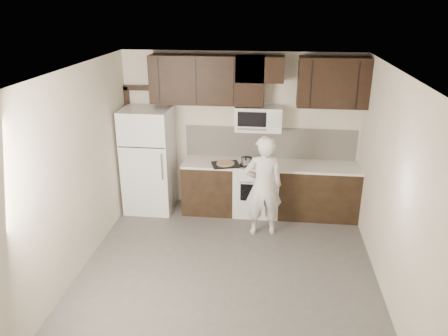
% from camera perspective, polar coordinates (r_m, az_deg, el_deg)
% --- Properties ---
extents(floor, '(4.50, 4.50, 0.00)m').
position_cam_1_polar(floor, '(6.06, 0.34, -13.88)').
color(floor, '#53514E').
rests_on(floor, ground).
extents(back_wall, '(4.00, 0.00, 4.00)m').
position_cam_1_polar(back_wall, '(7.50, 2.23, 4.72)').
color(back_wall, beige).
rests_on(back_wall, ground).
extents(ceiling, '(4.50, 4.50, 0.00)m').
position_cam_1_polar(ceiling, '(5.01, 0.41, 12.25)').
color(ceiling, white).
rests_on(ceiling, back_wall).
extents(counter_run, '(2.95, 0.64, 0.91)m').
position_cam_1_polar(counter_run, '(7.50, 6.55, -2.70)').
color(counter_run, black).
rests_on(counter_run, floor).
extents(stove, '(0.76, 0.66, 0.94)m').
position_cam_1_polar(stove, '(7.50, 4.23, -2.57)').
color(stove, white).
rests_on(stove, floor).
extents(backsplash, '(2.90, 0.02, 0.54)m').
position_cam_1_polar(backsplash, '(7.52, 6.01, 3.31)').
color(backsplash, beige).
rests_on(backsplash, counter_run).
extents(upper_cabinets, '(3.48, 0.35, 0.78)m').
position_cam_1_polar(upper_cabinets, '(7.11, 3.93, 11.48)').
color(upper_cabinets, black).
rests_on(upper_cabinets, back_wall).
extents(microwave, '(0.76, 0.42, 0.40)m').
position_cam_1_polar(microwave, '(7.22, 4.53, 6.48)').
color(microwave, white).
rests_on(microwave, upper_cabinets).
extents(refrigerator, '(0.80, 0.76, 1.80)m').
position_cam_1_polar(refrigerator, '(7.58, -9.81, 1.00)').
color(refrigerator, white).
rests_on(refrigerator, floor).
extents(door_trim, '(0.50, 0.08, 2.12)m').
position_cam_1_polar(door_trim, '(7.87, -11.93, 4.28)').
color(door_trim, black).
rests_on(door_trim, floor).
extents(saucepan, '(0.26, 0.15, 0.15)m').
position_cam_1_polar(saucepan, '(7.18, 2.87, 0.73)').
color(saucepan, silver).
rests_on(saucepan, stove).
extents(baking_tray, '(0.52, 0.44, 0.02)m').
position_cam_1_polar(baking_tray, '(7.21, 0.20, 0.45)').
color(baking_tray, black).
rests_on(baking_tray, counter_run).
extents(pizza, '(0.37, 0.37, 0.02)m').
position_cam_1_polar(pizza, '(7.20, 0.20, 0.61)').
color(pizza, tan).
rests_on(pizza, baking_tray).
extents(person, '(0.65, 0.49, 1.61)m').
position_cam_1_polar(person, '(6.70, 5.14, -2.39)').
color(person, silver).
rests_on(person, floor).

